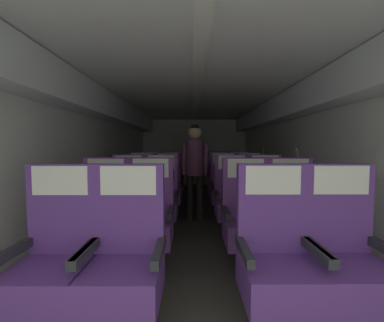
{
  "coord_description": "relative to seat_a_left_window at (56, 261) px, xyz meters",
  "views": [
    {
      "loc": [
        -0.07,
        -0.23,
        1.23
      ],
      "look_at": [
        -0.09,
        4.14,
        0.97
      ],
      "focal_mm": 23.4,
      "sensor_mm": 36.0,
      "label": 1
    }
  ],
  "objects": [
    {
      "name": "flight_attendant",
      "position": [
        0.95,
        2.49,
        0.5
      ],
      "size": [
        0.43,
        0.28,
        1.59
      ],
      "rotation": [
        0.0,
        0.0,
        2.79
      ],
      "color": "black",
      "rests_on": "ground"
    },
    {
      "name": "seat_c_left_aisle",
      "position": [
        0.46,
        1.87,
        0.0
      ],
      "size": [
        0.51,
        0.49,
        1.1
      ],
      "color": "#38383D",
      "rests_on": "ground"
    },
    {
      "name": "ground",
      "position": [
        0.97,
        2.41,
        -0.48
      ],
      "size": [
        3.46,
        7.99,
        0.02
      ],
      "primitive_type": "cube",
      "color": "#3D3833"
    },
    {
      "name": "seat_a_left_window",
      "position": [
        0.0,
        0.0,
        0.0
      ],
      "size": [
        0.51,
        0.49,
        1.1
      ],
      "color": "#38383D",
      "rests_on": "ground"
    },
    {
      "name": "seat_d_left_aisle",
      "position": [
        0.47,
        2.81,
        0.0
      ],
      "size": [
        0.51,
        0.49,
        1.1
      ],
      "color": "#38383D",
      "rests_on": "ground"
    },
    {
      "name": "seat_b_left_window",
      "position": [
        -0.01,
        0.93,
        0.0
      ],
      "size": [
        0.51,
        0.49,
        1.1
      ],
      "color": "#38383D",
      "rests_on": "ground"
    },
    {
      "name": "seat_c_right_aisle",
      "position": [
        1.96,
        1.89,
        0.0
      ],
      "size": [
        0.51,
        0.49,
        1.1
      ],
      "color": "#38383D",
      "rests_on": "ground"
    },
    {
      "name": "seat_a_right_window",
      "position": [
        1.47,
        0.02,
        0.0
      ],
      "size": [
        0.51,
        0.49,
        1.1
      ],
      "color": "#38383D",
      "rests_on": "ground"
    },
    {
      "name": "seat_d_right_window",
      "position": [
        1.48,
        2.8,
        0.0
      ],
      "size": [
        0.51,
        0.49,
        1.1
      ],
      "color": "#38383D",
      "rests_on": "ground"
    },
    {
      "name": "seat_b_right_window",
      "position": [
        1.48,
        0.93,
        0.0
      ],
      "size": [
        0.51,
        0.49,
        1.1
      ],
      "color": "#38383D",
      "rests_on": "ground"
    },
    {
      "name": "seat_e_right_aisle",
      "position": [
        1.95,
        3.75,
        0.0
      ],
      "size": [
        0.51,
        0.49,
        1.1
      ],
      "color": "#38383D",
      "rests_on": "ground"
    },
    {
      "name": "seat_e_left_aisle",
      "position": [
        0.47,
        3.76,
        0.0
      ],
      "size": [
        0.51,
        0.49,
        1.1
      ],
      "color": "#38383D",
      "rests_on": "ground"
    },
    {
      "name": "seat_a_left_aisle",
      "position": [
        0.47,
        -0.0,
        0.0
      ],
      "size": [
        0.51,
        0.49,
        1.1
      ],
      "color": "#38383D",
      "rests_on": "ground"
    },
    {
      "name": "seat_d_right_aisle",
      "position": [
        1.95,
        2.81,
        0.0
      ],
      "size": [
        0.51,
        0.49,
        1.1
      ],
      "color": "#38383D",
      "rests_on": "ground"
    },
    {
      "name": "seat_c_right_window",
      "position": [
        1.48,
        1.87,
        0.0
      ],
      "size": [
        0.51,
        0.49,
        1.1
      ],
      "color": "#38383D",
      "rests_on": "ground"
    },
    {
      "name": "seat_b_left_aisle",
      "position": [
        0.46,
        0.96,
        0.0
      ],
      "size": [
        0.51,
        0.49,
        1.1
      ],
      "color": "#38383D",
      "rests_on": "ground"
    },
    {
      "name": "seat_a_right_aisle",
      "position": [
        1.94,
        0.02,
        0.0
      ],
      "size": [
        0.51,
        0.49,
        1.1
      ],
      "color": "#38383D",
      "rests_on": "ground"
    },
    {
      "name": "seat_e_left_window",
      "position": [
        -0.01,
        3.75,
        0.0
      ],
      "size": [
        0.51,
        0.49,
        1.1
      ],
      "color": "#38383D",
      "rests_on": "ground"
    },
    {
      "name": "seat_b_right_aisle",
      "position": [
        1.95,
        0.94,
        0.0
      ],
      "size": [
        0.51,
        0.49,
        1.1
      ],
      "color": "#38383D",
      "rests_on": "ground"
    },
    {
      "name": "fuselage_shell",
      "position": [
        0.97,
        2.67,
        1.04
      ],
      "size": [
        3.34,
        7.64,
        2.1
      ],
      "color": "silver",
      "rests_on": "ground"
    },
    {
      "name": "seat_e_right_window",
      "position": [
        1.48,
        3.75,
        0.0
      ],
      "size": [
        0.51,
        0.49,
        1.1
      ],
      "color": "#38383D",
      "rests_on": "ground"
    },
    {
      "name": "seat_d_left_window",
      "position": [
        0.0,
        2.8,
        0.0
      ],
      "size": [
        0.51,
        0.49,
        1.1
      ],
      "color": "#38383D",
      "rests_on": "ground"
    },
    {
      "name": "seat_c_left_window",
      "position": [
        -0.01,
        1.89,
        0.0
      ],
      "size": [
        0.51,
        0.49,
        1.1
      ],
      "color": "#38383D",
      "rests_on": "ground"
    }
  ]
}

